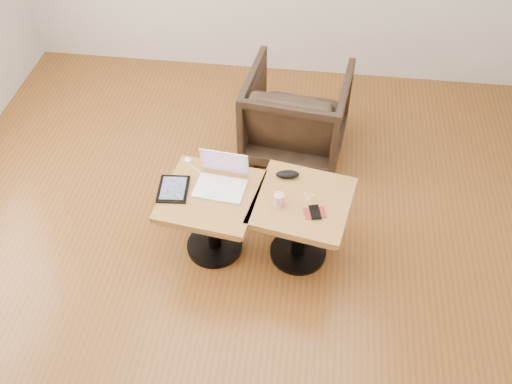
# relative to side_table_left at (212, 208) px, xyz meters

# --- Properties ---
(room_shell) EXTENTS (4.52, 4.52, 2.71)m
(room_shell) POSITION_rel_side_table_left_xyz_m (0.14, -0.03, 0.95)
(room_shell) COLOR brown
(room_shell) RESTS_ON ground
(side_table_left) EXTENTS (0.65, 0.65, 0.53)m
(side_table_left) POSITION_rel_side_table_left_xyz_m (0.00, 0.00, 0.00)
(side_table_left) COLOR black
(side_table_left) RESTS_ON ground
(side_table_right) EXTENTS (0.68, 0.68, 0.53)m
(side_table_right) POSITION_rel_side_table_left_xyz_m (0.57, 0.02, 0.00)
(side_table_right) COLOR black
(side_table_right) RESTS_ON ground
(laptop) EXTENTS (0.33, 0.29, 0.22)m
(laptop) POSITION_rel_side_table_left_xyz_m (0.06, 0.08, 0.18)
(laptop) COLOR white
(laptop) RESTS_ON side_table_left
(tablet) EXTENTS (0.21, 0.25, 0.02)m
(tablet) POSITION_rel_side_table_left_xyz_m (-0.24, 0.00, 0.14)
(tablet) COLOR black
(tablet) RESTS_ON side_table_left
(charging_adapter) EXTENTS (0.05, 0.05, 0.02)m
(charging_adapter) POSITION_rel_side_table_left_xyz_m (-0.20, 0.26, 0.14)
(charging_adapter) COLOR white
(charging_adapter) RESTS_ON side_table_left
(glasses_case) EXTENTS (0.16, 0.09, 0.05)m
(glasses_case) POSITION_rel_side_table_left_xyz_m (0.46, 0.21, 0.16)
(glasses_case) COLOR black
(glasses_case) RESTS_ON side_table_right
(striped_cup) EXTENTS (0.08, 0.08, 0.08)m
(striped_cup) POSITION_rel_side_table_left_xyz_m (0.43, -0.04, 0.17)
(striped_cup) COLOR #F2647C
(striped_cup) RESTS_ON side_table_right
(earbuds_tangle) EXTENTS (0.08, 0.05, 0.01)m
(earbuds_tangle) POSITION_rel_side_table_left_xyz_m (0.61, 0.05, 0.14)
(earbuds_tangle) COLOR white
(earbuds_tangle) RESTS_ON side_table_right
(phone_on_sleeve) EXTENTS (0.15, 0.13, 0.02)m
(phone_on_sleeve) POSITION_rel_side_table_left_xyz_m (0.65, -0.08, 0.14)
(phone_on_sleeve) COLOR maroon
(phone_on_sleeve) RESTS_ON side_table_right
(armchair) EXTENTS (0.84, 0.86, 0.70)m
(armchair) POSITION_rel_side_table_left_xyz_m (0.46, 1.11, -0.05)
(armchair) COLOR black
(armchair) RESTS_ON ground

